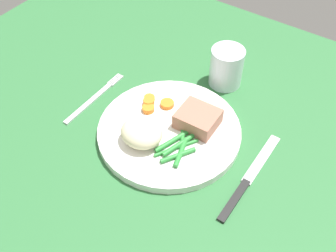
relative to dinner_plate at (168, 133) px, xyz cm
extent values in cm
cube|color=#2D6B38|center=(3.68, 0.39, -1.80)|extent=(120.00, 90.00, 2.00)
cylinder|color=white|center=(0.00, 0.00, 0.00)|extent=(25.90, 25.90, 1.60)
cube|color=#A86B56|center=(3.50, 4.08, 2.31)|extent=(7.31, 6.53, 3.02)
ellipsoid|color=beige|center=(-2.33, -4.66, 2.87)|extent=(7.44, 6.63, 4.15)
cylinder|color=orange|center=(-7.23, 4.29, 1.23)|extent=(2.09, 2.09, 0.86)
cylinder|color=orange|center=(-3.60, 5.01, 1.22)|extent=(2.58, 2.58, 0.83)
cylinder|color=orange|center=(-6.68, 3.34, 1.37)|extent=(2.11, 2.11, 1.15)
cylinder|color=orange|center=(-5.78, 1.93, 1.29)|extent=(2.30, 2.30, 0.98)
cylinder|color=#2D8C38|center=(4.84, -4.12, 1.22)|extent=(4.03, 5.89, 0.83)
cylinder|color=#2D8C38|center=(3.78, -0.97, 1.17)|extent=(3.57, 5.56, 0.75)
cylinder|color=#2D8C38|center=(4.90, -3.37, 1.24)|extent=(2.61, 6.23, 0.89)
cylinder|color=#2D8C38|center=(4.10, -2.85, 1.10)|extent=(4.80, 7.40, 0.60)
cylinder|color=#2D8C38|center=(3.56, -2.28, 1.25)|extent=(2.75, 6.78, 0.89)
cylinder|color=#2D8C38|center=(2.48, -1.55, 1.24)|extent=(3.48, 8.26, 0.88)
cube|color=silver|center=(-17.47, -2.00, -0.60)|extent=(1.00, 13.00, 0.40)
cube|color=silver|center=(-18.07, 6.30, -0.60)|extent=(0.24, 3.60, 0.40)
cube|color=silver|center=(-17.67, 6.30, -0.60)|extent=(0.24, 3.60, 0.40)
cube|color=silver|center=(-17.27, 6.30, -0.60)|extent=(0.24, 3.60, 0.40)
cube|color=silver|center=(-16.87, 6.30, -0.60)|extent=(0.24, 3.60, 0.40)
cube|color=black|center=(16.48, -5.50, -0.60)|extent=(1.30, 9.00, 0.64)
cube|color=silver|center=(16.48, 4.50, -0.60)|extent=(1.70, 12.00, 0.40)
cylinder|color=silver|center=(1.42, 18.60, 3.23)|extent=(6.64, 6.64, 8.07)
cylinder|color=silver|center=(1.42, 18.60, 1.70)|extent=(6.10, 6.10, 4.99)
camera|label=1|loc=(27.27, -40.01, 55.18)|focal=43.42mm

